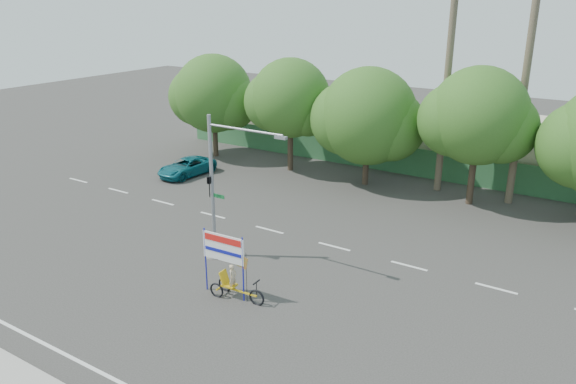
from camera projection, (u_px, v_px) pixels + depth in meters
The scene contains 13 objects.
ground at pixel (200, 305), 23.21m from camera, with size 120.00×120.00×0.00m, color #33302D.
fence at pixel (399, 160), 39.96m from camera, with size 38.00×0.08×2.00m, color #336B3D.
building_left at pixel (311, 119), 48.28m from camera, with size 12.00×8.00×4.00m, color beige.
building_right at pixel (533, 151), 39.20m from camera, with size 14.00×8.00×3.60m, color beige.
tree_far_left at pixel (213, 96), 43.07m from camera, with size 7.14×6.00×7.96m.
tree_left at pixel (290, 101), 39.41m from camera, with size 6.66×5.60×8.07m.
tree_center at pixel (367, 119), 36.56m from camera, with size 7.62×6.40×7.85m.
tree_right at pixel (477, 119), 32.74m from camera, with size 6.90×5.80×8.36m.
palm_tall at pixel (533, 26), 31.15m from camera, with size 3.73×3.79×17.45m.
palm_short at pixel (450, 52), 33.97m from camera, with size 3.73×3.79×14.45m.
traffic_signal at pixel (217, 201), 26.52m from camera, with size 4.72×1.10×7.00m.
trike_billboard at pixel (230, 272), 23.45m from camera, with size 2.99×0.71×2.94m.
pickup_truck at pixel (187, 167), 39.63m from camera, with size 2.03×4.41×1.23m, color #0E5D68.
Camera 1 is at (14.02, -15.17, 12.12)m, focal length 35.00 mm.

